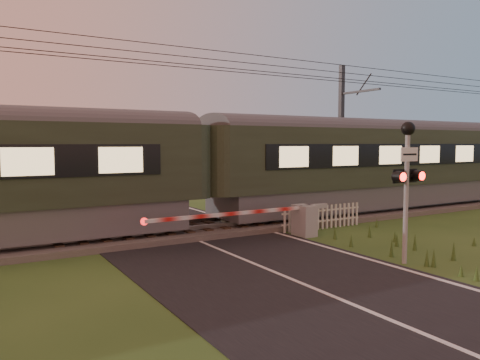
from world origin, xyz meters
TOP-DOWN VIEW (x-y plane):
  - ground at (0.00, 0.00)m, footprint 160.00×160.00m
  - road at (0.02, -0.23)m, footprint 6.00×140.00m
  - track_bed at (0.00, 6.50)m, footprint 140.00×3.40m
  - overhead_wires at (0.00, 6.50)m, footprint 120.00×0.62m
  - train at (0.74, 6.50)m, footprint 39.58×2.73m
  - boom_gate at (3.01, 4.00)m, footprint 6.34×0.77m
  - crossing_signal at (3.28, -0.03)m, footprint 0.89×0.36m
  - picket_fence at (4.60, 4.60)m, footprint 3.44×0.07m
  - catenary_mast at (9.27, 8.72)m, footprint 0.21×2.45m

SIDE VIEW (x-z plane):
  - ground at x=0.00m, z-range 0.00..0.00m
  - road at x=0.02m, z-range 0.00..0.03m
  - track_bed at x=0.00m, z-range -0.13..0.26m
  - picket_fence at x=4.60m, z-range 0.00..0.83m
  - boom_gate at x=3.01m, z-range 0.05..1.07m
  - train at x=0.74m, z-range 0.29..3.97m
  - crossing_signal at x=3.28m, z-range 0.66..4.16m
  - catenary_mast at x=9.27m, z-range 0.14..6.73m
  - overhead_wires at x=0.00m, z-range 5.41..6.04m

